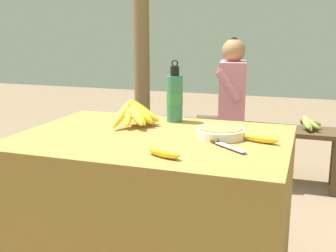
% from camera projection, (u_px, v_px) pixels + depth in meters
% --- Properties ---
extents(market_counter, '(1.25, 0.88, 0.73)m').
position_uv_depth(market_counter, '(153.00, 208.00, 2.04)').
color(market_counter, olive).
rests_on(market_counter, ground_plane).
extents(banana_bunch_ripe, '(0.21, 0.32, 0.15)m').
position_uv_depth(banana_bunch_ripe, '(137.00, 112.00, 2.15)').
color(banana_bunch_ripe, '#4C381E').
rests_on(banana_bunch_ripe, market_counter).
extents(serving_bowl, '(0.23, 0.23, 0.05)m').
position_uv_depth(serving_bowl, '(221.00, 132.00, 1.92)').
color(serving_bowl, silver).
rests_on(serving_bowl, market_counter).
extents(water_bottle, '(0.09, 0.09, 0.33)m').
position_uv_depth(water_bottle, '(175.00, 97.00, 2.23)').
color(water_bottle, '#337556').
rests_on(water_bottle, market_counter).
extents(loose_banana_front, '(0.16, 0.10, 0.04)m').
position_uv_depth(loose_banana_front, '(164.00, 152.00, 1.63)').
color(loose_banana_front, yellow).
rests_on(loose_banana_front, market_counter).
extents(loose_banana_side, '(0.18, 0.09, 0.04)m').
position_uv_depth(loose_banana_side, '(259.00, 138.00, 1.84)').
color(loose_banana_side, yellow).
rests_on(loose_banana_side, market_counter).
extents(knife, '(0.19, 0.16, 0.02)m').
position_uv_depth(knife, '(222.00, 144.00, 1.78)').
color(knife, '#BCBCC1').
rests_on(knife, market_counter).
extents(wooden_bench, '(1.57, 0.32, 0.46)m').
position_uv_depth(wooden_bench, '(246.00, 135.00, 3.37)').
color(wooden_bench, '#4C3823').
rests_on(wooden_bench, ground_plane).
extents(seated_vendor, '(0.44, 0.42, 1.15)m').
position_uv_depth(seated_vendor, '(226.00, 99.00, 3.33)').
color(seated_vendor, '#473828').
rests_on(seated_vendor, ground_plane).
extents(banana_bunch_green, '(0.18, 0.25, 0.13)m').
position_uv_depth(banana_bunch_green, '(308.00, 122.00, 3.19)').
color(banana_bunch_green, '#4C381E').
rests_on(banana_bunch_green, wooden_bench).
extents(support_post_near, '(0.15, 0.15, 2.23)m').
position_uv_depth(support_post_near, '(141.00, 39.00, 3.88)').
color(support_post_near, brown).
rests_on(support_post_near, ground_plane).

